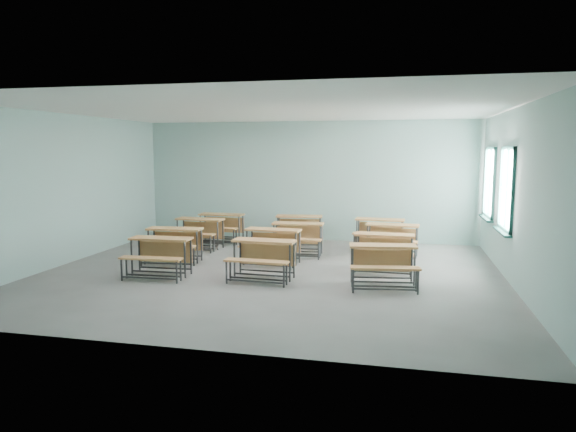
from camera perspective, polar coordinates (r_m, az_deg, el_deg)
name	(u,v)px	position (r m, az deg, el deg)	size (l,w,h in m)	color
room	(274,193)	(10.02, -1.55, 2.57)	(9.04, 8.04, 3.24)	slate
desk_unit_r0c0	(159,251)	(10.23, -14.15, -3.78)	(1.22, 0.85, 0.74)	#B47741
desk_unit_r0c1	(263,253)	(9.69, -2.85, -4.18)	(1.22, 0.85, 0.74)	#B47741
desk_unit_r0c2	(383,259)	(9.32, 10.54, -4.76)	(1.29, 0.95, 0.74)	#B47741
desk_unit_r1c0	(173,240)	(11.40, -12.62, -2.59)	(1.25, 0.89, 0.74)	#B47741
desk_unit_r1c1	(272,241)	(11.00, -1.82, -2.78)	(1.23, 0.87, 0.74)	#B47741
desk_unit_r1c2	(384,247)	(10.54, 10.61, -3.36)	(1.22, 0.84, 0.74)	#B47741
desk_unit_r2c0	(198,229)	(12.88, -9.95, -1.39)	(1.25, 0.88, 0.74)	#B47741
desk_unit_r2c1	(297,234)	(11.91, 1.04, -1.99)	(1.23, 0.86, 0.74)	#B47741
desk_unit_r2c2	(392,235)	(11.94, 11.47, -2.11)	(1.25, 0.89, 0.74)	#B47741
desk_unit_r3c0	(220,223)	(13.72, -7.54, -0.81)	(1.21, 0.83, 0.74)	#B47741
desk_unit_r3c1	(299,225)	(13.24, 1.22, -1.04)	(1.28, 0.94, 0.74)	#B47741
desk_unit_r3c2	(379,229)	(12.81, 10.11, -1.44)	(1.24, 0.87, 0.74)	#B47741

